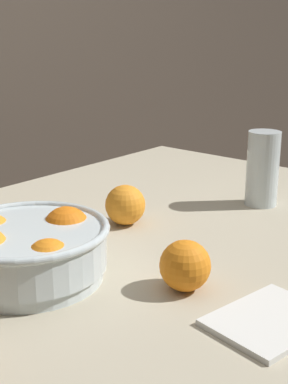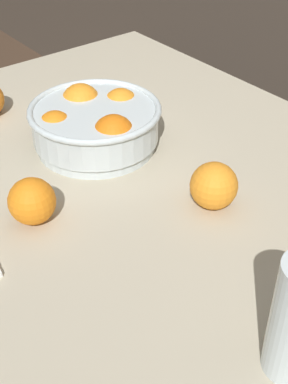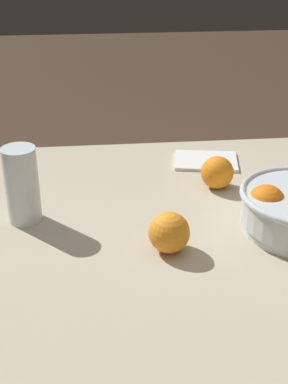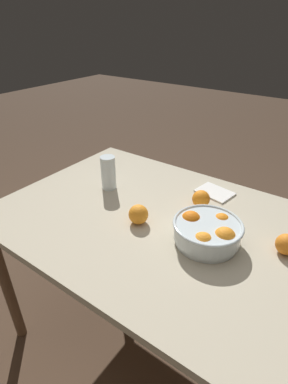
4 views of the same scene
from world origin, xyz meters
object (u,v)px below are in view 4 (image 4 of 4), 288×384
(juice_glass, at_px, (109,175))
(orange_loose_aside, at_px, (138,214))
(orange_loose_front, at_px, (286,244))
(fruit_bowl, at_px, (208,232))
(orange_loose_near_bowl, at_px, (201,199))

(juice_glass, xyz_separation_m, orange_loose_aside, (-0.28, 0.14, -0.03))
(juice_glass, bearing_deg, orange_loose_front, -179.25)
(fruit_bowl, bearing_deg, orange_loose_aside, 9.48)
(orange_loose_aside, bearing_deg, orange_loose_front, -163.42)
(juice_glass, bearing_deg, fruit_bowl, 169.95)
(juice_glass, xyz_separation_m, orange_loose_front, (-0.79, -0.01, -0.03))
(fruit_bowl, distance_m, orange_loose_front, 0.27)
(fruit_bowl, height_order, orange_loose_near_bowl, fruit_bowl)
(orange_loose_near_bowl, distance_m, orange_loose_aside, 0.29)
(juice_glass, height_order, orange_loose_aside, juice_glass)
(fruit_bowl, xyz_separation_m, orange_loose_front, (-0.24, -0.11, -0.01))
(orange_loose_near_bowl, distance_m, orange_loose_front, 0.38)
(juice_glass, xyz_separation_m, orange_loose_near_bowl, (-0.42, -0.11, -0.03))
(juice_glass, bearing_deg, orange_loose_near_bowl, -166.06)
(orange_loose_near_bowl, bearing_deg, juice_glass, 13.94)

